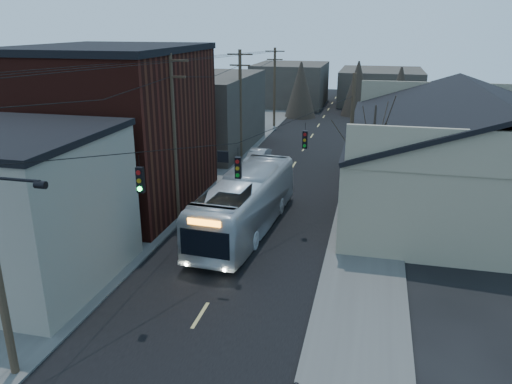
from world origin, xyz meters
TOP-DOWN VIEW (x-y plane):
  - road_surface at (0.00, 30.00)m, footprint 9.00×110.00m
  - sidewalk_left at (-6.50, 30.00)m, footprint 4.00×110.00m
  - sidewalk_right at (6.50, 30.00)m, footprint 4.00×110.00m
  - building_clapboard at (-9.00, 9.00)m, footprint 8.00×8.00m
  - building_brick at (-10.00, 20.00)m, footprint 10.00×12.00m
  - building_left_far at (-9.50, 36.00)m, footprint 9.00×14.00m
  - warehouse at (13.00, 25.00)m, footprint 16.16×20.60m
  - building_far_left at (-6.00, 65.00)m, footprint 10.00×12.00m
  - building_far_right at (7.00, 70.00)m, footprint 12.00×14.00m
  - bare_tree at (6.50, 20.00)m, footprint 0.40×0.40m
  - utility_lines at (-3.11, 24.14)m, footprint 11.24×45.28m
  - bus at (-0.45, 17.21)m, footprint 3.66×12.39m
  - parked_car at (-3.03, 31.19)m, footprint 1.62×4.15m

SIDE VIEW (x-z plane):
  - road_surface at x=0.00m, z-range 0.00..0.02m
  - sidewalk_left at x=-6.50m, z-range 0.00..0.12m
  - sidewalk_right at x=6.50m, z-range 0.00..0.12m
  - parked_car at x=-3.03m, z-range 0.00..1.35m
  - bus at x=-0.45m, z-range 0.00..3.41m
  - building_far_right at x=7.00m, z-range 0.00..5.00m
  - warehouse at x=13.00m, z-range -1.17..6.56m
  - building_far_left at x=-6.00m, z-range 0.00..6.00m
  - building_clapboard at x=-9.00m, z-range 0.00..7.00m
  - building_left_far at x=-9.50m, z-range 0.00..7.00m
  - bare_tree at x=6.50m, z-range 0.00..7.20m
  - utility_lines at x=-3.11m, z-range -0.30..10.20m
  - building_brick at x=-10.00m, z-range 0.00..10.00m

